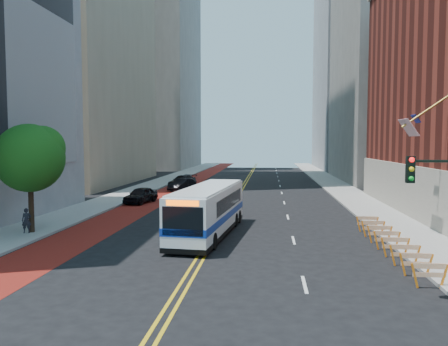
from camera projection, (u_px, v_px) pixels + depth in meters
name	position (u px, v px, depth m)	size (l,w,h in m)	color
ground	(195.00, 267.00, 20.01)	(160.00, 160.00, 0.00)	black
sidewalk_left	(137.00, 191.00, 51.01)	(4.00, 140.00, 0.15)	gray
sidewalk_right	(347.00, 193.00, 48.54)	(4.00, 140.00, 0.15)	gray
bus_lane_paint	(170.00, 192.00, 50.61)	(3.60, 140.00, 0.01)	maroon
center_line_inner	(238.00, 192.00, 49.79)	(0.14, 140.00, 0.01)	gold
center_line_outer	(241.00, 193.00, 49.76)	(0.14, 140.00, 0.01)	gold
lane_dashes	(280.00, 186.00, 57.22)	(0.14, 98.20, 0.01)	silver
midrise_right_near	(405.00, 45.00, 63.87)	(18.00, 26.00, 40.00)	slate
midrise_right_far	(367.00, 40.00, 93.01)	(20.00, 28.00, 55.00)	gray
midrise_left_far	(147.00, 23.00, 97.61)	(20.00, 26.00, 65.00)	slate
construction_barriers	(391.00, 241.00, 22.37)	(1.42, 10.91, 1.00)	orange
street_tree	(31.00, 155.00, 26.82)	(4.20, 4.20, 6.70)	black
traffic_signal	(442.00, 199.00, 15.29)	(2.21, 0.34, 5.07)	black
transit_bus	(209.00, 209.00, 26.88)	(3.50, 11.18, 3.02)	silver
car_a	(141.00, 195.00, 41.11)	(1.77, 4.41, 1.50)	black
car_b	(182.00, 185.00, 51.67)	(1.53, 4.40, 1.45)	black
car_c	(182.00, 181.00, 55.86)	(2.09, 5.15, 1.49)	black
pedestrian	(26.00, 221.00, 26.78)	(0.56, 0.37, 1.53)	black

